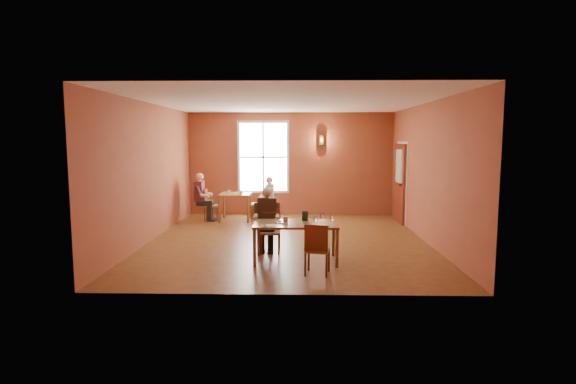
{
  "coord_description": "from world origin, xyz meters",
  "views": [
    {
      "loc": [
        0.23,
        -9.7,
        2.2
      ],
      "look_at": [
        0.0,
        0.2,
        1.05
      ],
      "focal_mm": 28.0,
      "sensor_mm": 36.0,
      "label": 1
    }
  ],
  "objects_px": {
    "chair_diner_white": "(259,203)",
    "second_table": "(236,207)",
    "diner_white": "(260,200)",
    "chair_empty": "(317,249)",
    "diner_maroon": "(211,197)",
    "main_table": "(296,242)",
    "chair_diner_main": "(271,231)",
    "chair_diner_maroon": "(212,205)",
    "diner_main": "(270,222)"
  },
  "relations": [
    {
      "from": "second_table",
      "to": "chair_diner_white",
      "type": "bearing_deg",
      "value": 0.0
    },
    {
      "from": "chair_diner_white",
      "to": "diner_maroon",
      "type": "height_order",
      "value": "diner_maroon"
    },
    {
      "from": "chair_diner_main",
      "to": "second_table",
      "type": "bearing_deg",
      "value": -71.43
    },
    {
      "from": "second_table",
      "to": "chair_diner_white",
      "type": "distance_m",
      "value": 0.66
    },
    {
      "from": "main_table",
      "to": "chair_empty",
      "type": "relative_size",
      "value": 1.76
    },
    {
      "from": "diner_main",
      "to": "second_table",
      "type": "height_order",
      "value": "diner_main"
    },
    {
      "from": "chair_diner_main",
      "to": "chair_diner_maroon",
      "type": "height_order",
      "value": "chair_diner_maroon"
    },
    {
      "from": "chair_diner_white",
      "to": "chair_diner_maroon",
      "type": "relative_size",
      "value": 1.1
    },
    {
      "from": "diner_main",
      "to": "chair_empty",
      "type": "xyz_separation_m",
      "value": [
        0.86,
        -1.4,
        -0.18
      ]
    },
    {
      "from": "chair_diner_white",
      "to": "second_table",
      "type": "bearing_deg",
      "value": 90.0
    },
    {
      "from": "main_table",
      "to": "chair_empty",
      "type": "bearing_deg",
      "value": -65.25
    },
    {
      "from": "main_table",
      "to": "diner_white",
      "type": "xyz_separation_m",
      "value": [
        -1.0,
        4.16,
        0.23
      ]
    },
    {
      "from": "second_table",
      "to": "diner_maroon",
      "type": "bearing_deg",
      "value": 180.0
    },
    {
      "from": "diner_main",
      "to": "second_table",
      "type": "xyz_separation_m",
      "value": [
        -1.18,
        3.54,
        -0.24
      ]
    },
    {
      "from": "diner_white",
      "to": "chair_diner_maroon",
      "type": "bearing_deg",
      "value": 90.0
    },
    {
      "from": "chair_diner_white",
      "to": "diner_maroon",
      "type": "bearing_deg",
      "value": 90.0
    },
    {
      "from": "second_table",
      "to": "chair_diner_main",
      "type": "bearing_deg",
      "value": -71.43
    },
    {
      "from": "main_table",
      "to": "chair_diner_main",
      "type": "height_order",
      "value": "chair_diner_main"
    },
    {
      "from": "main_table",
      "to": "diner_main",
      "type": "distance_m",
      "value": 0.84
    },
    {
      "from": "diner_main",
      "to": "chair_diner_main",
      "type": "bearing_deg",
      "value": -90.0
    },
    {
      "from": "chair_empty",
      "to": "diner_main",
      "type": "bearing_deg",
      "value": 131.77
    },
    {
      "from": "second_table",
      "to": "main_table",
      "type": "bearing_deg",
      "value": -68.02
    },
    {
      "from": "second_table",
      "to": "chair_diner_maroon",
      "type": "relative_size",
      "value": 0.98
    },
    {
      "from": "main_table",
      "to": "chair_diner_white",
      "type": "distance_m",
      "value": 4.29
    },
    {
      "from": "diner_white",
      "to": "chair_diner_maroon",
      "type": "xyz_separation_m",
      "value": [
        -1.33,
        0.0,
        -0.15
      ]
    },
    {
      "from": "main_table",
      "to": "second_table",
      "type": "height_order",
      "value": "second_table"
    },
    {
      "from": "diner_maroon",
      "to": "chair_diner_white",
      "type": "bearing_deg",
      "value": 90.0
    },
    {
      "from": "chair_diner_main",
      "to": "diner_main",
      "type": "height_order",
      "value": "diner_main"
    },
    {
      "from": "main_table",
      "to": "chair_diner_maroon",
      "type": "xyz_separation_m",
      "value": [
        -2.33,
        4.16,
        0.08
      ]
    },
    {
      "from": "chair_diner_maroon",
      "to": "diner_maroon",
      "type": "xyz_separation_m",
      "value": [
        -0.03,
        0.0,
        0.2
      ]
    },
    {
      "from": "chair_diner_main",
      "to": "second_table",
      "type": "relative_size",
      "value": 1.0
    },
    {
      "from": "main_table",
      "to": "chair_diner_maroon",
      "type": "distance_m",
      "value": 4.77
    },
    {
      "from": "diner_white",
      "to": "main_table",
      "type": "bearing_deg",
      "value": -166.49
    },
    {
      "from": "second_table",
      "to": "chair_diner_white",
      "type": "relative_size",
      "value": 0.89
    },
    {
      "from": "chair_empty",
      "to": "diner_white",
      "type": "distance_m",
      "value": 5.13
    },
    {
      "from": "chair_diner_white",
      "to": "chair_diner_maroon",
      "type": "distance_m",
      "value": 1.3
    },
    {
      "from": "main_table",
      "to": "chair_diner_main",
      "type": "distance_m",
      "value": 0.82
    },
    {
      "from": "chair_diner_maroon",
      "to": "diner_maroon",
      "type": "relative_size",
      "value": 0.68
    },
    {
      "from": "diner_maroon",
      "to": "diner_main",
      "type": "bearing_deg",
      "value": 27.7
    },
    {
      "from": "main_table",
      "to": "diner_white",
      "type": "distance_m",
      "value": 4.29
    },
    {
      "from": "diner_main",
      "to": "chair_diner_white",
      "type": "distance_m",
      "value": 3.59
    },
    {
      "from": "chair_diner_main",
      "to": "diner_maroon",
      "type": "xyz_separation_m",
      "value": [
        -1.86,
        3.51,
        0.22
      ]
    },
    {
      "from": "main_table",
      "to": "chair_empty",
      "type": "height_order",
      "value": "chair_empty"
    },
    {
      "from": "second_table",
      "to": "diner_white",
      "type": "bearing_deg",
      "value": 0.0
    },
    {
      "from": "diner_maroon",
      "to": "second_table",
      "type": "bearing_deg",
      "value": 90.0
    },
    {
      "from": "diner_white",
      "to": "diner_main",
      "type": "bearing_deg",
      "value": -171.96
    },
    {
      "from": "chair_diner_main",
      "to": "diner_main",
      "type": "xyz_separation_m",
      "value": [
        0.0,
        -0.03,
        0.19
      ]
    },
    {
      "from": "second_table",
      "to": "diner_white",
      "type": "relative_size",
      "value": 0.73
    },
    {
      "from": "chair_diner_white",
      "to": "chair_diner_main",
      "type": "bearing_deg",
      "value": -171.41
    },
    {
      "from": "diner_white",
      "to": "chair_empty",
      "type": "bearing_deg",
      "value": -164.62
    }
  ]
}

